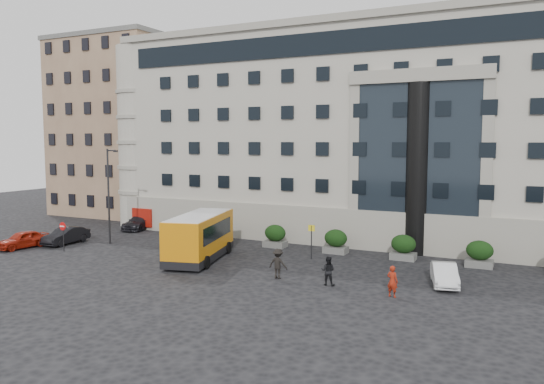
{
  "coord_description": "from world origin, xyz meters",
  "views": [
    {
      "loc": [
        19.71,
        -30.61,
        8.69
      ],
      "look_at": [
        3.11,
        3.32,
        5.0
      ],
      "focal_mm": 35.0,
      "sensor_mm": 36.0,
      "label": 1
    }
  ],
  "objects_px": {
    "hedge_b": "(275,236)",
    "no_entry_sign": "(63,231)",
    "street_lamp": "(109,192)",
    "bus_stop_sign": "(311,236)",
    "parked_car_a": "(23,239)",
    "white_taxi": "(444,274)",
    "parked_car_b": "(66,236)",
    "parked_car_c": "(140,222)",
    "minibus": "(200,235)",
    "pedestrian_a": "(392,281)",
    "red_truck": "(160,211)",
    "hedge_e": "(480,254)",
    "pedestrian_b": "(328,271)",
    "hedge_a": "(221,231)",
    "hedge_c": "(336,241)",
    "hedge_d": "(403,247)",
    "parked_car_d": "(157,219)",
    "pedestrian_c": "(278,264)"
  },
  "relations": [
    {
      "from": "hedge_b",
      "to": "no_entry_sign",
      "type": "height_order",
      "value": "no_entry_sign"
    },
    {
      "from": "no_entry_sign",
      "to": "street_lamp",
      "type": "bearing_deg",
      "value": 75.28
    },
    {
      "from": "bus_stop_sign",
      "to": "parked_car_a",
      "type": "bearing_deg",
      "value": -163.81
    },
    {
      "from": "white_taxi",
      "to": "parked_car_b",
      "type": "bearing_deg",
      "value": 167.57
    },
    {
      "from": "parked_car_c",
      "to": "minibus",
      "type": "bearing_deg",
      "value": -42.91
    },
    {
      "from": "parked_car_c",
      "to": "pedestrian_a",
      "type": "height_order",
      "value": "pedestrian_a"
    },
    {
      "from": "red_truck",
      "to": "parked_car_b",
      "type": "xyz_separation_m",
      "value": [
        -1.15,
        -11.2,
        -0.8
      ]
    },
    {
      "from": "bus_stop_sign",
      "to": "minibus",
      "type": "relative_size",
      "value": 0.3
    },
    {
      "from": "hedge_e",
      "to": "parked_car_a",
      "type": "height_order",
      "value": "hedge_e"
    },
    {
      "from": "street_lamp",
      "to": "parked_car_a",
      "type": "xyz_separation_m",
      "value": [
        -5.06,
        -4.53,
        -3.67
      ]
    },
    {
      "from": "bus_stop_sign",
      "to": "pedestrian_a",
      "type": "xyz_separation_m",
      "value": [
        7.56,
        -6.79,
        -0.85
      ]
    },
    {
      "from": "pedestrian_b",
      "to": "bus_stop_sign",
      "type": "bearing_deg",
      "value": -67.62
    },
    {
      "from": "hedge_a",
      "to": "pedestrian_a",
      "type": "xyz_separation_m",
      "value": [
        17.06,
        -9.59,
        -0.04
      ]
    },
    {
      "from": "hedge_a",
      "to": "red_truck",
      "type": "height_order",
      "value": "red_truck"
    },
    {
      "from": "bus_stop_sign",
      "to": "pedestrian_a",
      "type": "bearing_deg",
      "value": -41.91
    },
    {
      "from": "pedestrian_a",
      "to": "pedestrian_b",
      "type": "bearing_deg",
      "value": 6.34
    },
    {
      "from": "hedge_c",
      "to": "red_truck",
      "type": "distance_m",
      "value": 20.99
    },
    {
      "from": "bus_stop_sign",
      "to": "parked_car_b",
      "type": "distance_m",
      "value": 21.07
    },
    {
      "from": "hedge_d",
      "to": "hedge_b",
      "type": "bearing_deg",
      "value": 180.0
    },
    {
      "from": "pedestrian_a",
      "to": "bus_stop_sign",
      "type": "bearing_deg",
      "value": -25.97
    },
    {
      "from": "hedge_d",
      "to": "hedge_e",
      "type": "relative_size",
      "value": 1.0
    },
    {
      "from": "hedge_a",
      "to": "parked_car_b",
      "type": "height_order",
      "value": "hedge_a"
    },
    {
      "from": "parked_car_b",
      "to": "pedestrian_b",
      "type": "xyz_separation_m",
      "value": [
        24.23,
        -2.36,
        0.18
      ]
    },
    {
      "from": "red_truck",
      "to": "no_entry_sign",
      "type": "bearing_deg",
      "value": -84.93
    },
    {
      "from": "minibus",
      "to": "parked_car_d",
      "type": "height_order",
      "value": "minibus"
    },
    {
      "from": "bus_stop_sign",
      "to": "pedestrian_c",
      "type": "bearing_deg",
      "value": -88.55
    },
    {
      "from": "red_truck",
      "to": "white_taxi",
      "type": "bearing_deg",
      "value": -19.0
    },
    {
      "from": "bus_stop_sign",
      "to": "street_lamp",
      "type": "bearing_deg",
      "value": -173.46
    },
    {
      "from": "hedge_d",
      "to": "pedestrian_c",
      "type": "xyz_separation_m",
      "value": [
        -5.95,
        -8.82,
        0.03
      ]
    },
    {
      "from": "hedge_a",
      "to": "hedge_b",
      "type": "relative_size",
      "value": 1.0
    },
    {
      "from": "hedge_a",
      "to": "hedge_c",
      "type": "distance_m",
      "value": 10.4
    },
    {
      "from": "no_entry_sign",
      "to": "white_taxi",
      "type": "xyz_separation_m",
      "value": [
        28.32,
        3.04,
        -1.0
      ]
    },
    {
      "from": "street_lamp",
      "to": "parked_car_c",
      "type": "bearing_deg",
      "value": 110.57
    },
    {
      "from": "hedge_c",
      "to": "street_lamp",
      "type": "bearing_deg",
      "value": -165.33
    },
    {
      "from": "parked_car_c",
      "to": "pedestrian_c",
      "type": "height_order",
      "value": "pedestrian_c"
    },
    {
      "from": "hedge_b",
      "to": "pedestrian_a",
      "type": "height_order",
      "value": "hedge_b"
    },
    {
      "from": "hedge_b",
      "to": "parked_car_b",
      "type": "distance_m",
      "value": 17.67
    },
    {
      "from": "hedge_c",
      "to": "pedestrian_a",
      "type": "height_order",
      "value": "hedge_c"
    },
    {
      "from": "hedge_d",
      "to": "red_truck",
      "type": "xyz_separation_m",
      "value": [
        -25.65,
        4.66,
        0.57
      ]
    },
    {
      "from": "bus_stop_sign",
      "to": "hedge_b",
      "type": "bearing_deg",
      "value": 146.93
    },
    {
      "from": "street_lamp",
      "to": "pedestrian_b",
      "type": "distance_m",
      "value": 21.64
    },
    {
      "from": "no_entry_sign",
      "to": "parked_car_a",
      "type": "bearing_deg",
      "value": -172.99
    },
    {
      "from": "bus_stop_sign",
      "to": "parked_car_d",
      "type": "bearing_deg",
      "value": 159.79
    },
    {
      "from": "minibus",
      "to": "parked_car_c",
      "type": "height_order",
      "value": "minibus"
    },
    {
      "from": "hedge_b",
      "to": "bus_stop_sign",
      "type": "height_order",
      "value": "bus_stop_sign"
    },
    {
      "from": "hedge_c",
      "to": "minibus",
      "type": "bearing_deg",
      "value": -140.85
    },
    {
      "from": "minibus",
      "to": "parked_car_b",
      "type": "height_order",
      "value": "minibus"
    },
    {
      "from": "hedge_c",
      "to": "parked_car_a",
      "type": "height_order",
      "value": "hedge_c"
    },
    {
      "from": "pedestrian_c",
      "to": "street_lamp",
      "type": "bearing_deg",
      "value": -12.16
    },
    {
      "from": "parked_car_a",
      "to": "parked_car_b",
      "type": "bearing_deg",
      "value": 66.55
    }
  ]
}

